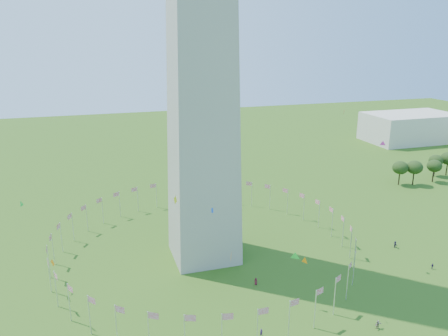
{
  "coord_description": "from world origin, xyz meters",
  "views": [
    {
      "loc": [
        -27.26,
        -55.93,
        58.09
      ],
      "look_at": [
        1.1,
        35.0,
        29.51
      ],
      "focal_mm": 35.0,
      "sensor_mm": 36.0,
      "label": 1
    }
  ],
  "objects": [
    {
      "name": "flag_ring",
      "position": [
        -0.0,
        50.0,
        4.5
      ],
      "size": [
        80.24,
        80.24,
        9.0
      ],
      "color": "silver",
      "rests_on": "ground"
    },
    {
      "name": "gov_building_east_a",
      "position": [
        150.0,
        150.0,
        8.0
      ],
      "size": [
        50.0,
        30.0,
        16.0
      ],
      "primitive_type": "cube",
      "color": "beige",
      "rests_on": "ground"
    },
    {
      "name": "kites_aloft",
      "position": [
        11.53,
        25.09,
        17.6
      ],
      "size": [
        99.51,
        56.73,
        39.93
      ],
      "color": "green",
      "rests_on": "ground"
    },
    {
      "name": "tree_line_east",
      "position": [
        113.68,
        85.33,
        4.85
      ],
      "size": [
        53.47,
        15.27,
        10.17
      ],
      "color": "#284517",
      "rests_on": "ground"
    }
  ]
}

